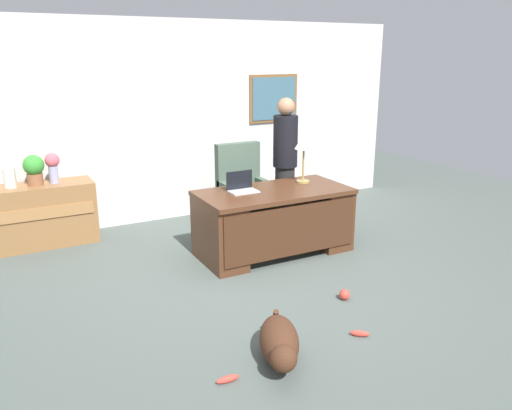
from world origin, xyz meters
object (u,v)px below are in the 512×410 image
at_px(desk, 275,220).
at_px(credenza, 43,215).
at_px(dog_lying, 280,343).
at_px(vase_empty, 10,178).
at_px(laptop, 242,186).
at_px(potted_plant, 34,169).
at_px(armchair, 243,194).
at_px(person_standing, 285,161).
at_px(dog_toy_bone, 360,334).
at_px(dog_toy_plush, 228,379).
at_px(dog_toy_ball, 345,295).
at_px(vase_with_flowers, 53,165).
at_px(desk_lamp, 304,145).

height_order(desk, credenza, desk).
height_order(dog_lying, vase_empty, vase_empty).
xyz_separation_m(laptop, potted_plant, (-2.03, 1.41, 0.14)).
distance_m(armchair, person_standing, 0.70).
relative_size(dog_lying, potted_plant, 2.01).
height_order(laptop, dog_toy_bone, laptop).
relative_size(vase_empty, dog_toy_plush, 1.32).
distance_m(vase_empty, dog_toy_bone, 4.30).
height_order(dog_lying, dog_toy_ball, dog_lying).
distance_m(armchair, vase_with_flowers, 2.35).
relative_size(credenza, laptop, 3.82).
relative_size(desk, person_standing, 1.02).
xyz_separation_m(desk_lamp, potted_plant, (-2.86, 1.39, -0.27)).
relative_size(credenza, dog_toy_ball, 11.96).
bearing_deg(dog_toy_bone, laptop, 91.29).
height_order(person_standing, vase_with_flowers, person_standing).
bearing_deg(dog_toy_ball, laptop, 102.84).
height_order(laptop, vase_with_flowers, vase_with_flowers).
distance_m(person_standing, dog_toy_plush, 3.63).
relative_size(dog_lying, dog_toy_ball, 7.09).
height_order(desk_lamp, vase_empty, desk_lamp).
distance_m(vase_with_flowers, vase_empty, 0.49).
bearing_deg(potted_plant, desk_lamp, -25.92).
height_order(dog_toy_ball, dog_toy_plush, dog_toy_ball).
height_order(person_standing, vase_empty, person_standing).
xyz_separation_m(laptop, dog_toy_bone, (0.05, -2.10, -0.79)).
xyz_separation_m(vase_with_flowers, dog_toy_plush, (0.63, -3.56, -0.95)).
bearing_deg(credenza, vase_with_flowers, 0.45).
bearing_deg(desk, laptop, 155.92).
xyz_separation_m(credenza, person_standing, (2.96, -0.75, 0.51)).
bearing_deg(vase_empty, dog_toy_ball, -47.86).
distance_m(desk_lamp, dog_toy_bone, 2.56).
height_order(person_standing, desk_lamp, person_standing).
bearing_deg(laptop, person_standing, 34.22).
distance_m(laptop, dog_toy_plush, 2.57).
distance_m(armchair, dog_toy_bone, 2.88).
bearing_deg(vase_with_flowers, dog_toy_ball, -53.48).
distance_m(credenza, dog_toy_bone, 4.07).
xyz_separation_m(dog_lying, potted_plant, (-1.31, 3.50, 0.80)).
bearing_deg(armchair, credenza, 163.76).
bearing_deg(dog_lying, armchair, 68.58).
distance_m(vase_empty, potted_plant, 0.28).
distance_m(dog_lying, dog_toy_ball, 1.22).
distance_m(desk, armchair, 0.88).
bearing_deg(dog_toy_bone, person_standing, 71.53).
bearing_deg(dog_toy_bone, potted_plant, 120.58).
height_order(laptop, dog_toy_plush, laptop).
relative_size(person_standing, dog_toy_bone, 10.81).
bearing_deg(person_standing, dog_toy_plush, -127.51).
height_order(person_standing, dog_toy_ball, person_standing).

